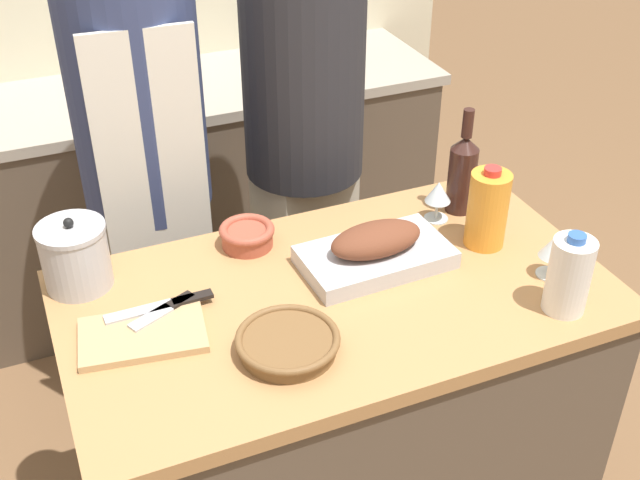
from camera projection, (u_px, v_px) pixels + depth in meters
name	position (u px, v px, depth m)	size (l,w,h in m)	color
kitchen_island	(336.00, 427.00, 2.16)	(1.30, 0.73, 0.92)	brown
back_counter	(193.00, 187.00, 3.28)	(1.99, 0.60, 0.88)	brown
roasting_pan	(376.00, 250.00, 1.97)	(0.37, 0.22, 0.11)	#BCBCC1
wicker_basket	(288.00, 343.00, 1.71)	(0.23, 0.23, 0.04)	brown
cutting_board	(143.00, 335.00, 1.76)	(0.30, 0.21, 0.02)	tan
stock_pot	(75.00, 256.00, 1.88)	(0.16, 0.16, 0.19)	#B7B7BC
mixing_bowl	(247.00, 235.00, 2.05)	(0.14, 0.14, 0.06)	#A84C38
juice_jug	(488.00, 209.00, 2.02)	(0.10, 0.10, 0.22)	orange
milk_jug	(569.00, 275.00, 1.80)	(0.10, 0.10, 0.20)	white
wine_bottle_green	(462.00, 172.00, 2.15)	(0.08, 0.08, 0.30)	#381E19
wine_glass_left	(554.00, 248.00, 1.92)	(0.07, 0.07, 0.11)	silver
wine_glass_right	(438.00, 193.00, 2.13)	(0.07, 0.07, 0.11)	silver
knife_chef	(164.00, 305.00, 1.83)	(0.25, 0.03, 0.01)	#B7B7BC
knife_paring	(165.00, 310.00, 1.81)	(0.17, 0.10, 0.01)	#B7B7BC
stand_mixer	(310.00, 22.00, 3.22)	(0.18, 0.14, 0.34)	#333842
condiment_bottle_short	(139.00, 69.00, 3.02)	(0.07, 0.07, 0.13)	#B28E2D
person_cook_aproned	(145.00, 164.00, 2.37)	(0.38, 0.38, 1.72)	beige
person_cook_guest	(304.00, 132.00, 2.48)	(0.37, 0.37, 1.78)	beige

